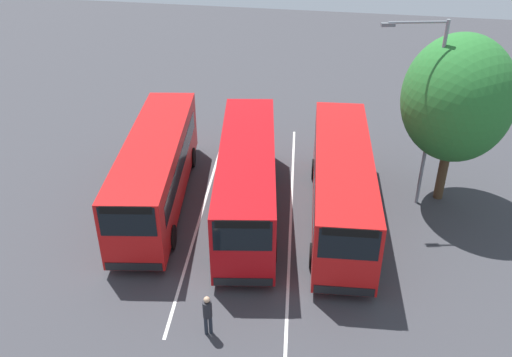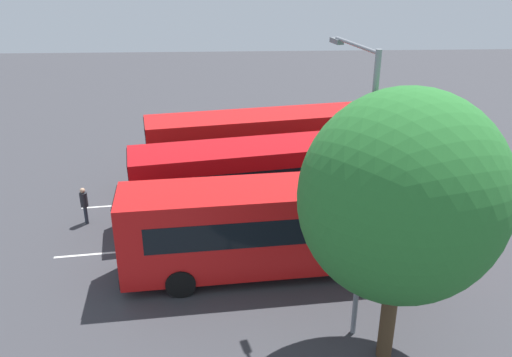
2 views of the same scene
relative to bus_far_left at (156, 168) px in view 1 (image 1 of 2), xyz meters
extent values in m
plane|color=#38383D|center=(-0.38, 4.22, -1.86)|extent=(79.56, 79.56, 0.00)
cube|color=red|center=(-0.03, -0.01, 0.01)|extent=(11.36, 4.33, 3.02)
cube|color=black|center=(5.40, 0.96, 0.82)|extent=(0.49, 2.11, 1.27)
cube|color=black|center=(-0.24, 1.15, 0.37)|extent=(9.20, 1.72, 0.97)
cube|color=black|center=(0.18, -1.16, 0.37)|extent=(9.20, 1.72, 0.97)
cube|color=black|center=(5.42, 0.97, 1.34)|extent=(0.44, 1.92, 0.32)
cube|color=black|center=(5.43, 0.97, -1.28)|extent=(0.49, 2.20, 0.36)
cylinder|color=black|center=(3.27, 1.75, -1.34)|extent=(1.06, 0.46, 1.03)
cylinder|color=black|center=(3.67, -0.51, -1.34)|extent=(1.06, 0.46, 1.03)
cylinder|color=black|center=(-3.73, 0.50, -1.34)|extent=(1.06, 0.46, 1.03)
cylinder|color=black|center=(-3.33, -1.76, -1.34)|extent=(1.06, 0.46, 1.03)
cube|color=#B70C11|center=(0.01, 4.32, 0.01)|extent=(11.36, 4.37, 3.02)
cube|color=black|center=(5.43, 5.31, 0.82)|extent=(0.50, 2.11, 1.27)
cube|color=black|center=(-0.20, 5.47, 0.37)|extent=(9.19, 1.76, 0.97)
cube|color=black|center=(0.22, 3.16, 0.37)|extent=(9.19, 1.76, 0.97)
cube|color=black|center=(5.45, 5.31, 1.34)|extent=(0.45, 1.91, 0.32)
cube|color=black|center=(5.46, 5.31, -1.28)|extent=(0.50, 2.20, 0.36)
cylinder|color=black|center=(3.30, 6.08, -1.34)|extent=(1.06, 0.46, 1.03)
cylinder|color=black|center=(3.71, 3.83, -1.34)|extent=(1.06, 0.46, 1.03)
cylinder|color=black|center=(-3.69, 4.80, -1.34)|extent=(1.06, 0.46, 1.03)
cylinder|color=black|center=(-3.28, 2.55, -1.34)|extent=(1.06, 0.46, 1.03)
cube|color=red|center=(-0.30, 8.51, 0.01)|extent=(11.28, 3.44, 3.02)
cube|color=black|center=(5.19, 9.03, 0.82)|extent=(0.32, 2.12, 1.27)
cube|color=black|center=(-0.41, 9.69, 0.37)|extent=(9.29, 0.95, 0.97)
cube|color=black|center=(-0.19, 7.34, 0.37)|extent=(9.29, 0.95, 0.97)
cube|color=black|center=(5.21, 9.03, 1.34)|extent=(0.28, 1.93, 0.32)
cube|color=black|center=(5.22, 9.03, -1.28)|extent=(0.31, 2.22, 0.36)
cylinder|color=black|center=(3.13, 9.99, -1.34)|extent=(1.05, 0.38, 1.03)
cylinder|color=black|center=(3.34, 7.71, -1.34)|extent=(1.05, 0.38, 1.03)
cylinder|color=black|center=(-3.95, 9.32, -1.34)|extent=(1.05, 0.38, 1.03)
cylinder|color=black|center=(-3.73, 7.04, -1.34)|extent=(1.05, 0.38, 1.03)
cylinder|color=#232833|center=(7.68, 4.50, -1.46)|extent=(0.13, 0.13, 0.80)
cylinder|color=#232833|center=(7.61, 4.64, -1.46)|extent=(0.13, 0.13, 0.80)
cylinder|color=#232328|center=(7.65, 4.57, -0.74)|extent=(0.43, 0.43, 0.63)
sphere|color=tan|center=(7.65, 4.57, -0.31)|extent=(0.22, 0.22, 0.22)
cylinder|color=gray|center=(-2.35, 12.09, 2.48)|extent=(0.16, 0.16, 8.68)
cylinder|color=gray|center=(-2.06, 10.91, 6.73)|extent=(0.69, 2.38, 0.10)
cube|color=slate|center=(-1.76, 9.74, 6.65)|extent=(0.33, 0.59, 0.14)
cylinder|color=#4C3823|center=(-3.03, 13.14, -0.30)|extent=(0.44, 0.44, 3.12)
ellipsoid|color=#28702D|center=(-3.03, 13.14, 3.29)|extent=(5.41, 4.86, 5.68)
cube|color=silver|center=(-0.38, 2.13, -1.85)|extent=(17.26, 2.15, 0.01)
cube|color=silver|center=(-0.38, 6.31, -1.85)|extent=(17.26, 2.15, 0.01)
camera|label=1|loc=(20.46, 8.78, 12.21)|focal=37.83mm
camera|label=2|loc=(1.26, 24.99, 9.14)|focal=37.00mm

